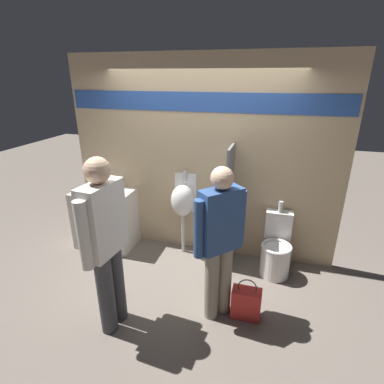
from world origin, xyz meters
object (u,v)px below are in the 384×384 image
Objects in this scene: person_with_lanyard at (220,239)px; shopping_bag at (246,303)px; urinal_near_counter at (183,200)px; person_in_vest at (106,241)px; cell_phone at (115,195)px; sink_basin at (107,187)px; toilet at (276,251)px.

person_with_lanyard is 0.80m from shopping_bag.
urinal_near_counter is 2.53× the size of shopping_bag.
person_in_vest reaches higher than urinal_near_counter.
urinal_near_counter is 1.55m from person_in_vest.
person_in_vest is at bearing -63.44° from cell_phone.
cell_phone is 0.08× the size of person_with_lanyard.
sink_basin is 2.50m from toilet.
toilet is 2.19m from person_in_vest.
urinal_near_counter is at bearing 3.55° from sink_basin.
urinal_near_counter is at bearing 173.29° from toilet.
cell_phone is 0.29× the size of shopping_bag.
urinal_near_counter reaches higher than sink_basin.
person_with_lanyard is at bearing -28.74° from sink_basin.
shopping_bag is at bearing -64.16° from person_in_vest.
toilet is at bearing -1.97° from sink_basin.
sink_basin is at bearing 178.03° from toilet.
sink_basin reaches higher than cell_phone.
shopping_bag is (-0.28, -0.90, -0.14)m from toilet.
person_with_lanyard is (1.64, -0.85, 0.05)m from cell_phone.
toilet is 1.25m from person_with_lanyard.
person_in_vest is at bearing 158.32° from person_with_lanyard.
sink_basin is 0.26m from cell_phone.
cell_phone reaches higher than shopping_bag.
toilet is at bearing 72.94° from shopping_bag.
sink_basin is at bearing 36.39° from person_in_vest.
cell_phone is 0.15× the size of toilet.
person_in_vest is (0.64, -1.28, 0.12)m from cell_phone.
shopping_bag is at bearing -24.55° from sink_basin.
cell_phone is 0.12× the size of urinal_near_counter.
shopping_bag is at bearing -107.06° from toilet.
sink_basin is at bearing -176.45° from urinal_near_counter.
sink_basin reaches higher than shopping_bag.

